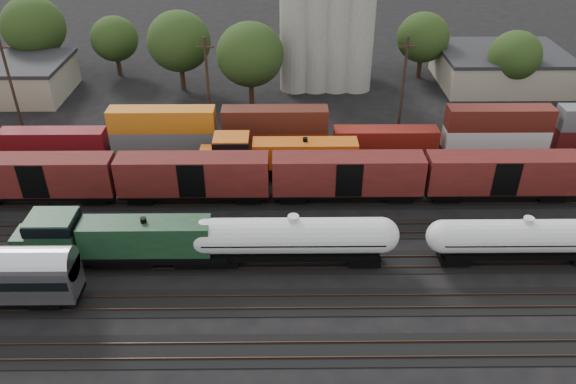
{
  "coord_description": "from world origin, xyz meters",
  "views": [
    {
      "loc": [
        -2.79,
        -43.35,
        31.24
      ],
      "look_at": [
        -2.36,
        2.0,
        3.0
      ],
      "focal_mm": 35.0,
      "sensor_mm": 36.0,
      "label": 1
    }
  ],
  "objects_px": {
    "grain_silo": "(326,12)",
    "tank_car_a": "(293,238)",
    "green_locomotive": "(109,239)",
    "orange_locomotive": "(275,156)"
  },
  "relations": [
    {
      "from": "green_locomotive",
      "to": "orange_locomotive",
      "type": "height_order",
      "value": "green_locomotive"
    },
    {
      "from": "orange_locomotive",
      "to": "green_locomotive",
      "type": "bearing_deg",
      "value": -132.98
    },
    {
      "from": "green_locomotive",
      "to": "grain_silo",
      "type": "bearing_deg",
      "value": 62.99
    },
    {
      "from": "tank_car_a",
      "to": "grain_silo",
      "type": "bearing_deg",
      "value": 82.68
    },
    {
      "from": "green_locomotive",
      "to": "tank_car_a",
      "type": "xyz_separation_m",
      "value": [
        15.63,
        -0.0,
        0.07
      ]
    },
    {
      "from": "green_locomotive",
      "to": "orange_locomotive",
      "type": "xyz_separation_m",
      "value": [
        13.98,
        15.0,
        -0.07
      ]
    },
    {
      "from": "tank_car_a",
      "to": "green_locomotive",
      "type": "bearing_deg",
      "value": 180.0
    },
    {
      "from": "green_locomotive",
      "to": "tank_car_a",
      "type": "relative_size",
      "value": 1.01
    },
    {
      "from": "grain_silo",
      "to": "tank_car_a",
      "type": "bearing_deg",
      "value": -97.32
    },
    {
      "from": "tank_car_a",
      "to": "grain_silo",
      "type": "distance_m",
      "value": 42.19
    }
  ]
}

